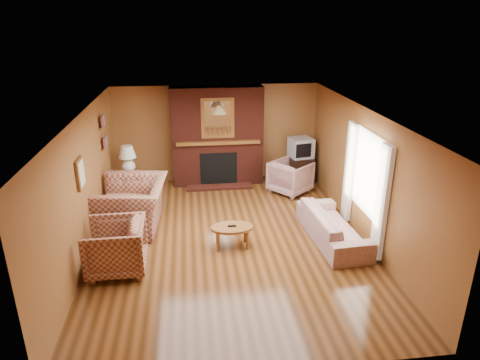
{
  "coord_description": "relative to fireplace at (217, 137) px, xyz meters",
  "views": [
    {
      "loc": [
        -0.68,
        -7.08,
        3.95
      ],
      "look_at": [
        0.26,
        0.6,
        0.96
      ],
      "focal_mm": 32.0,
      "sensor_mm": 36.0,
      "label": 1
    }
  ],
  "objects": [
    {
      "name": "wall_back",
      "position": [
        0.0,
        0.27,
        0.02
      ],
      "size": [
        6.5,
        0.0,
        6.5
      ],
      "primitive_type": "plane",
      "rotation": [
        1.57,
        0.0,
        0.0
      ],
      "color": "#99602F",
      "rests_on": "floor"
    },
    {
      "name": "window_right",
      "position": [
        2.45,
        -3.18,
        -0.06
      ],
      "size": [
        0.1,
        1.85,
        2.0
      ],
      "color": "beige",
      "rests_on": "wall_right"
    },
    {
      "name": "tv_stand",
      "position": [
        2.05,
        -0.18,
        -0.85
      ],
      "size": [
        0.65,
        0.6,
        0.66
      ],
      "primitive_type": "cube",
      "rotation": [
        0.0,
        0.0,
        -0.09
      ],
      "color": "black",
      "rests_on": "floor"
    },
    {
      "name": "fireplace",
      "position": [
        0.0,
        0.0,
        0.0
      ],
      "size": [
        2.2,
        0.82,
        2.4
      ],
      "color": "#4A1810",
      "rests_on": "floor"
    },
    {
      "name": "wall_left",
      "position": [
        -2.5,
        -2.98,
        0.02
      ],
      "size": [
        0.0,
        6.5,
        6.5
      ],
      "primitive_type": "plane",
      "rotation": [
        1.57,
        0.0,
        1.57
      ],
      "color": "#99602F",
      "rests_on": "floor"
    },
    {
      "name": "plaid_loveseat",
      "position": [
        -1.85,
        -2.26,
        -0.71
      ],
      "size": [
        1.4,
        1.57,
        0.95
      ],
      "primitive_type": "imported",
      "rotation": [
        0.0,
        0.0,
        -1.66
      ],
      "color": "maroon",
      "rests_on": "floor"
    },
    {
      "name": "bookshelf",
      "position": [
        -2.44,
        -1.08,
        0.48
      ],
      "size": [
        0.09,
        0.55,
        0.71
      ],
      "color": "brown",
      "rests_on": "wall_left"
    },
    {
      "name": "wall_front",
      "position": [
        0.0,
        -6.23,
        0.02
      ],
      "size": [
        6.5,
        0.0,
        6.5
      ],
      "primitive_type": "plane",
      "rotation": [
        -1.57,
        0.0,
        0.0
      ],
      "color": "#99602F",
      "rests_on": "floor"
    },
    {
      "name": "coffee_table",
      "position": [
        0.01,
        -3.24,
        -0.83
      ],
      "size": [
        0.77,
        0.48,
        0.43
      ],
      "color": "brown",
      "rests_on": "floor"
    },
    {
      "name": "botanical_print",
      "position": [
        -2.47,
        -3.28,
        0.37
      ],
      "size": [
        0.05,
        0.4,
        0.5
      ],
      "color": "brown",
      "rests_on": "wall_left"
    },
    {
      "name": "floral_armchair",
      "position": [
        1.65,
        -0.85,
        -0.8
      ],
      "size": [
        1.17,
        1.17,
        0.77
      ],
      "primitive_type": "imported",
      "rotation": [
        0.0,
        0.0,
        2.26
      ],
      "color": "#B7AB8D",
      "rests_on": "floor"
    },
    {
      "name": "floral_sofa",
      "position": [
        1.9,
        -3.22,
        -0.89
      ],
      "size": [
        0.9,
        2.03,
        0.58
      ],
      "primitive_type": "imported",
      "rotation": [
        0.0,
        0.0,
        1.64
      ],
      "color": "#B7AB8D",
      "rests_on": "floor"
    },
    {
      "name": "table_lamp",
      "position": [
        -2.1,
        -0.53,
        -0.27
      ],
      "size": [
        0.39,
        0.39,
        0.64
      ],
      "color": "silver",
      "rests_on": "side_table"
    },
    {
      "name": "crt_tv",
      "position": [
        2.05,
        -0.19,
        -0.28
      ],
      "size": [
        0.61,
        0.61,
        0.48
      ],
      "color": "#AEB1B6",
      "rests_on": "tv_stand"
    },
    {
      "name": "pendant_light",
      "position": [
        0.0,
        -0.68,
        0.82
      ],
      "size": [
        0.36,
        0.36,
        0.48
      ],
      "color": "black",
      "rests_on": "ceiling"
    },
    {
      "name": "floor",
      "position": [
        0.0,
        -2.98,
        -1.18
      ],
      "size": [
        6.5,
        6.5,
        0.0
      ],
      "primitive_type": "plane",
      "color": "#40230D",
      "rests_on": "ground"
    },
    {
      "name": "side_table",
      "position": [
        -2.1,
        -0.53,
        -0.91
      ],
      "size": [
        0.43,
        0.43,
        0.55
      ],
      "primitive_type": "cube",
      "rotation": [
        0.0,
        0.0,
        0.03
      ],
      "color": "brown",
      "rests_on": "floor"
    },
    {
      "name": "ceiling",
      "position": [
        0.0,
        -2.98,
        1.22
      ],
      "size": [
        6.5,
        6.5,
        0.0
      ],
      "primitive_type": "plane",
      "rotation": [
        3.14,
        0.0,
        0.0
      ],
      "color": "white",
      "rests_on": "wall_back"
    },
    {
      "name": "wall_right",
      "position": [
        2.5,
        -2.98,
        0.02
      ],
      "size": [
        0.0,
        6.5,
        6.5
      ],
      "primitive_type": "plane",
      "rotation": [
        1.57,
        0.0,
        -1.57
      ],
      "color": "#99602F",
      "rests_on": "floor"
    },
    {
      "name": "plaid_armchair",
      "position": [
        -1.95,
        -3.78,
        -0.75
      ],
      "size": [
        0.97,
        0.94,
        0.86
      ],
      "primitive_type": "imported",
      "rotation": [
        0.0,
        0.0,
        -1.55
      ],
      "color": "maroon",
      "rests_on": "floor"
    }
  ]
}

